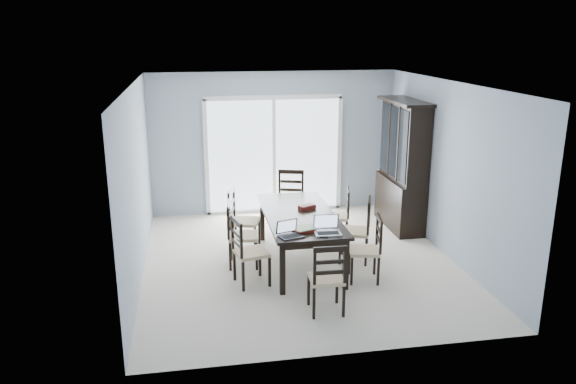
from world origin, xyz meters
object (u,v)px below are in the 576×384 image
Objects in this scene: chair_end_near at (328,272)px; laptop_silver at (328,230)px; chair_end_far at (291,194)px; game_box at (307,207)px; hot_tub at (255,176)px; chair_left_far at (239,213)px; cell_phone at (324,237)px; laptop_dark at (291,233)px; chair_left_mid at (236,227)px; chair_right_mid at (361,223)px; chair_right_near at (371,242)px; chair_right_far at (342,209)px; china_hutch at (402,166)px; chair_left_near at (245,245)px; dining_table at (300,219)px.

chair_end_near is 3.00× the size of laptop_silver.
game_box is (0.02, -1.27, 0.16)m from chair_end_far.
chair_end_near reaches higher than hot_tub.
cell_phone is at bearing 46.00° from chair_left_far.
chair_end_far is at bearing 62.01° from laptop_dark.
cell_phone is at bearing -29.45° from laptop_dark.
chair_left_mid is 1.00× the size of chair_right_mid.
chair_right_near is 9.61× the size of cell_phone.
chair_right_far is 9.29× the size of cell_phone.
chair_left_mid is at bearing 105.27° from chair_right_mid.
chair_left_far reaches higher than laptop_dark.
chair_left_far is at bearing 55.34° from chair_end_far.
chair_left_mid is (-2.94, -1.21, -0.49)m from china_hutch.
laptop_silver is (-0.64, -1.62, 0.27)m from chair_right_far.
chair_left_mid is 1.09m from game_box.
chair_right_mid is 1.07m from laptop_silver.
hot_tub is at bearing 134.99° from china_hutch.
chair_end_near is 0.81m from laptop_dark.
chair_end_far is 1.28m from game_box.
chair_left_near is 0.68m from laptop_dark.
chair_left_near is 1.84m from chair_right_mid.
chair_left_far is 1.88m from laptop_silver.
hot_tub is (-0.38, 3.31, -0.34)m from game_box.
cell_phone is at bearing -130.19° from china_hutch.
chair_right_mid reaches higher than game_box.
chair_left_mid reaches higher than chair_end_near.
chair_left_near reaches higher than laptop_dark.
dining_table is 0.97m from laptop_dark.
chair_end_near is (-0.87, -1.52, -0.03)m from chair_right_mid.
dining_table is 0.92m from laptop_silver.
dining_table is at bearing 105.64° from laptop_silver.
chair_right_near is 0.99× the size of chair_end_near.
chair_left_mid reaches higher than chair_left_near.
chair_right_far is at bearing 41.30° from dining_table.
chair_right_mid is 1.19m from cell_phone.
china_hutch reaches higher than hot_tub.
dining_table is at bearing 112.94° from chair_left_near.
chair_left_far reaches higher than cell_phone.
chair_left_mid is 1.47m from laptop_silver.
dining_table is 1.63m from chair_end_near.
china_hutch is 2.96m from cell_phone.
cell_phone is (-0.01, -2.47, 0.14)m from chair_end_far.
chair_end_far is 4.75× the size of game_box.
dining_table is at bearing -148.29° from china_hutch.
dining_table is 1.48m from chair_end_far.
chair_end_far is (0.11, 3.10, 0.06)m from chair_end_near.
dining_table is 1.98× the size of chair_left_far.
laptop_silver is (1.11, -0.93, 0.22)m from chair_left_mid.
chair_left_near is at bearing -146.93° from china_hutch.
chair_right_near is at bearing 48.42° from chair_end_near.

